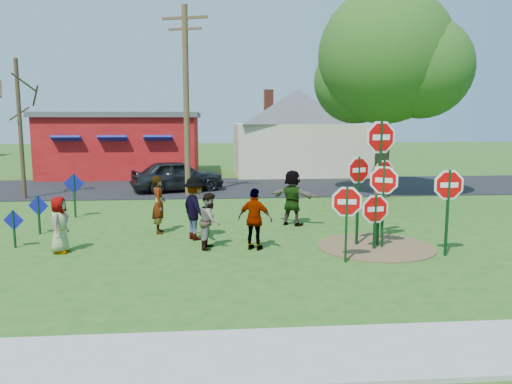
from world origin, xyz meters
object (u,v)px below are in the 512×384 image
(stop_sign_a, at_px, (347,208))
(stop_sign_d, at_px, (384,179))
(utility_pole, at_px, (186,98))
(person_a, at_px, (59,225))
(leafy_tree, at_px, (389,63))
(stop_sign_c, at_px, (384,188))
(suv, at_px, (178,176))
(person_b, at_px, (159,205))
(stop_sign_b, at_px, (380,151))

(stop_sign_a, distance_m, stop_sign_d, 3.18)
(utility_pole, bearing_deg, person_a, -106.88)
(stop_sign_d, distance_m, leafy_tree, 8.97)
(stop_sign_a, relative_size, stop_sign_c, 0.84)
(suv, relative_size, leafy_tree, 0.48)
(stop_sign_d, height_order, person_b, stop_sign_d)
(stop_sign_a, distance_m, person_b, 6.12)
(person_a, relative_size, utility_pole, 0.18)
(stop_sign_d, xyz_separation_m, suv, (-6.76, 9.93, -0.96))
(person_b, relative_size, utility_pole, 0.21)
(stop_sign_d, relative_size, suv, 0.55)
(stop_sign_b, bearing_deg, stop_sign_d, 52.00)
(stop_sign_b, bearing_deg, leafy_tree, 56.47)
(person_b, bearing_deg, stop_sign_c, -117.18)
(stop_sign_a, relative_size, stop_sign_b, 0.56)
(stop_sign_c, relative_size, person_a, 1.60)
(stop_sign_b, relative_size, utility_pole, 0.43)
(stop_sign_c, height_order, stop_sign_d, stop_sign_d)
(stop_sign_b, bearing_deg, utility_pole, 107.62)
(stop_sign_a, xyz_separation_m, utility_pole, (-4.39, 11.01, 3.07))
(stop_sign_c, xyz_separation_m, person_b, (-6.26, 2.36, -0.77))
(stop_sign_b, relative_size, stop_sign_c, 1.51)
(utility_pole, bearing_deg, stop_sign_b, -59.16)
(stop_sign_b, bearing_deg, person_b, 147.85)
(utility_pole, relative_size, leafy_tree, 0.92)
(person_b, relative_size, suv, 0.40)
(stop_sign_b, height_order, leafy_tree, leafy_tree)
(person_b, bearing_deg, stop_sign_b, -115.45)
(stop_sign_c, xyz_separation_m, leafy_tree, (3.13, 8.82, 4.25))
(person_b, bearing_deg, leafy_tree, -61.99)
(stop_sign_a, relative_size, stop_sign_d, 0.83)
(stop_sign_b, xyz_separation_m, suv, (-6.25, 11.03, -1.86))
(stop_sign_d, bearing_deg, person_a, 163.66)
(leafy_tree, bearing_deg, person_b, -145.46)
(stop_sign_b, xyz_separation_m, leafy_tree, (3.18, 8.59, 3.26))
(stop_sign_c, relative_size, utility_pole, 0.28)
(stop_sign_a, distance_m, leafy_tree, 11.93)
(stop_sign_a, xyz_separation_m, stop_sign_d, (1.81, 2.59, 0.38))
(leafy_tree, bearing_deg, stop_sign_d, -109.62)
(leafy_tree, bearing_deg, stop_sign_c, -109.52)
(stop_sign_c, height_order, person_b, stop_sign_c)
(stop_sign_c, bearing_deg, person_a, -151.86)
(utility_pole, distance_m, leafy_tree, 9.04)
(person_a, relative_size, leafy_tree, 0.16)
(stop_sign_b, distance_m, suv, 12.81)
(person_b, xyz_separation_m, suv, (-0.04, 8.90, -0.10))
(stop_sign_c, height_order, suv, stop_sign_c)
(person_b, height_order, utility_pole, utility_pole)
(leafy_tree, bearing_deg, utility_pole, 173.99)
(stop_sign_d, relative_size, utility_pole, 0.29)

